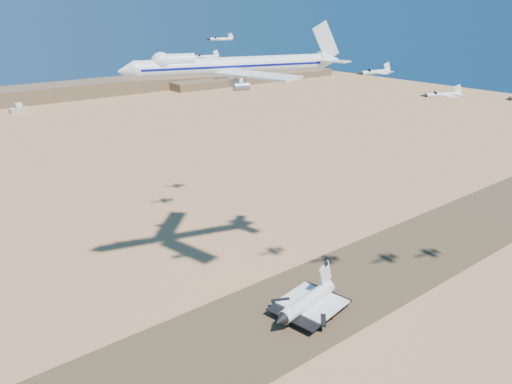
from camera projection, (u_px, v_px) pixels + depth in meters
ground at (260, 326)px, 185.01m from camera, size 1200.00×1200.00×0.00m
runway at (260, 326)px, 185.00m from camera, size 600.00×50.00×0.06m
ridgeline at (28, 97)px, 606.18m from camera, size 960.00×90.00×18.00m
shuttle at (307, 303)px, 191.08m from camera, size 36.16×26.24×17.79m
carrier_747 at (227, 67)px, 186.33m from camera, size 87.74×65.53×21.94m
crew_a at (333, 318)px, 188.42m from camera, size 0.59×0.74×1.77m
crew_b at (329, 312)px, 192.28m from camera, size 0.55×0.94×1.92m
crew_c at (335, 315)px, 190.18m from camera, size 1.20×1.19×1.91m
chase_jet_a at (375, 72)px, 171.49m from camera, size 15.53×8.61×3.88m
chase_jet_b at (442, 94)px, 168.99m from camera, size 15.50×9.38×4.02m
chase_jet_e at (205, 57)px, 235.56m from camera, size 15.09×8.77×3.84m
chase_jet_f at (221, 39)px, 255.79m from camera, size 13.96×8.72×3.64m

